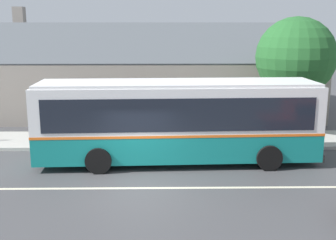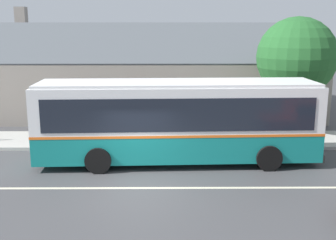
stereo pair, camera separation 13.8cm
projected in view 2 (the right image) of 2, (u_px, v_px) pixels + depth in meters
The scene contains 7 objects.
ground_plane at pixel (137, 188), 14.47m from camera, with size 300.00×300.00×0.00m, color #424244.
sidewalk_far at pixel (145, 140), 20.31m from camera, with size 60.00×3.00×0.15m, color #ADAAA3.
lane_divider_stripe at pixel (137, 188), 14.47m from camera, with size 60.00×0.16×0.01m, color beige.
community_building at pixel (121, 81), 28.16m from camera, with size 24.90×10.66×6.72m.
transit_bus at pixel (178, 120), 16.93m from camera, with size 11.33×3.07×3.31m.
bench_by_building at pixel (66, 131), 19.99m from camera, with size 1.65×0.51×0.94m.
street_tree_primary at pixel (297, 59), 20.61m from camera, with size 3.92×3.92×5.93m.
Camera 2 is at (0.97, -13.62, 5.44)m, focal length 45.00 mm.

